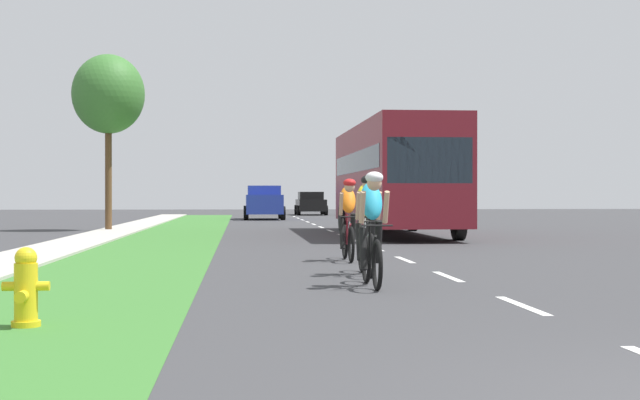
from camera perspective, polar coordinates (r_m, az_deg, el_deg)
ground_plane at (r=25.05m, az=2.37°, el=-2.61°), size 120.00×120.00×0.00m
grass_verge at (r=24.93m, az=-9.67°, el=-2.62°), size 2.95×70.00×0.01m
sidewalk_concrete at (r=25.22m, az=-14.83°, el=-2.59°), size 1.60×70.00×0.10m
lane_markings_center at (r=29.02m, az=1.37°, el=-2.21°), size 0.12×54.07×0.01m
fire_hydrant_yellow at (r=9.17m, az=-17.90°, el=-5.26°), size 0.44×0.38×0.76m
cyclist_lead at (r=12.51m, az=3.26°, el=-1.76°), size 0.42×1.72×1.58m
cyclist_trailing at (r=14.41m, az=2.93°, el=-1.49°), size 0.42×1.72×1.58m
cyclist_distant at (r=17.55m, az=1.77°, el=-1.18°), size 0.42×1.72×1.58m
bus_maroon at (r=29.51m, az=4.58°, el=1.67°), size 2.78×11.60×3.48m
suv_blue at (r=48.67m, az=-3.53°, el=-0.10°), size 2.15×4.70×1.79m
sedan_black at (r=60.03m, az=-0.58°, el=-0.20°), size 1.98×4.30×1.52m
street_tree_near at (r=33.81m, az=-13.08°, el=6.41°), size 2.59×2.59×6.34m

